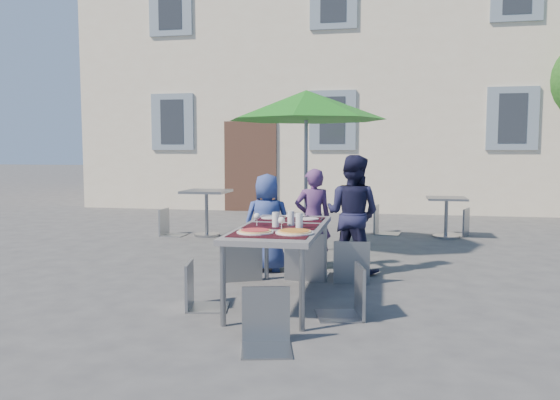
% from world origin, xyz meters
% --- Properties ---
extents(ground, '(90.00, 90.00, 0.00)m').
position_xyz_m(ground, '(0.00, 0.00, 0.00)').
color(ground, '#3F3F41').
rests_on(ground, ground).
extents(building, '(13.60, 8.20, 11.10)m').
position_xyz_m(building, '(-0.00, 11.50, 4.85)').
color(building, beige).
rests_on(building, ground).
extents(dining_table, '(0.80, 1.85, 0.76)m').
position_xyz_m(dining_table, '(0.25, -0.27, 0.70)').
color(dining_table, '#4C4C51').
rests_on(dining_table, ground).
extents(pizza_near_left, '(0.33, 0.33, 0.03)m').
position_xyz_m(pizza_near_left, '(0.11, -0.77, 0.77)').
color(pizza_near_left, white).
rests_on(pizza_near_left, dining_table).
extents(pizza_near_right, '(0.34, 0.34, 0.03)m').
position_xyz_m(pizza_near_right, '(0.46, -0.73, 0.77)').
color(pizza_near_right, white).
rests_on(pizza_near_right, dining_table).
extents(glassware, '(0.50, 0.42, 0.15)m').
position_xyz_m(glassware, '(0.30, -0.35, 0.83)').
color(glassware, silver).
rests_on(glassware, dining_table).
extents(place_settings, '(0.67, 0.47, 0.01)m').
position_xyz_m(place_settings, '(0.25, 0.38, 0.76)').
color(place_settings, white).
rests_on(place_settings, dining_table).
extents(child_0, '(0.65, 0.49, 1.21)m').
position_xyz_m(child_0, '(-0.17, 1.03, 0.61)').
color(child_0, '#32468B').
rests_on(child_0, ground).
extents(child_1, '(0.54, 0.44, 1.27)m').
position_xyz_m(child_1, '(0.37, 1.24, 0.63)').
color(child_1, '#58336A').
rests_on(child_1, ground).
extents(child_2, '(0.80, 0.62, 1.44)m').
position_xyz_m(child_2, '(0.87, 1.15, 0.72)').
color(child_2, '#1A1A39').
rests_on(child_2, ground).
extents(chair_0, '(0.58, 0.58, 0.98)m').
position_xyz_m(chair_0, '(-0.36, 0.53, 0.58)').
color(chair_0, gray).
rests_on(chair_0, ground).
extents(chair_1, '(0.48, 0.49, 1.05)m').
position_xyz_m(chair_1, '(0.36, 0.69, 0.62)').
color(chair_1, gray).
rests_on(chair_1, ground).
extents(chair_2, '(0.42, 0.43, 0.92)m').
position_xyz_m(chair_2, '(0.89, 0.65, 0.53)').
color(chair_2, gray).
rests_on(chair_2, ground).
extents(chair_3, '(0.44, 0.44, 0.84)m').
position_xyz_m(chair_3, '(-0.47, -0.67, 0.49)').
color(chair_3, '#8F939A').
rests_on(chair_3, ground).
extents(chair_4, '(0.48, 0.48, 0.89)m').
position_xyz_m(chair_4, '(0.95, -0.67, 0.52)').
color(chair_4, gray).
rests_on(chair_4, ground).
extents(chair_5, '(0.45, 0.46, 0.85)m').
position_xyz_m(chair_5, '(0.38, -1.54, 0.49)').
color(chair_5, gray).
rests_on(chair_5, ground).
extents(patio_umbrella, '(2.31, 2.31, 2.36)m').
position_xyz_m(patio_umbrella, '(0.11, 2.40, 2.12)').
color(patio_umbrella, '#95979C').
rests_on(patio_umbrella, ground).
extents(cafe_table_0, '(0.75, 0.75, 0.81)m').
position_xyz_m(cafe_table_0, '(-1.79, 3.51, 0.57)').
color(cafe_table_0, '#95979C').
rests_on(cafe_table_0, ground).
extents(bg_chair_l_0, '(0.41, 0.41, 0.89)m').
position_xyz_m(bg_chair_l_0, '(-2.48, 3.48, 0.52)').
color(bg_chair_l_0, '#91989D').
rests_on(bg_chair_l_0, ground).
extents(bg_chair_r_0, '(0.43, 0.43, 0.95)m').
position_xyz_m(bg_chair_r_0, '(-0.94, 3.42, 0.55)').
color(bg_chair_r_0, slate).
rests_on(bg_chair_r_0, ground).
extents(cafe_table_1, '(0.65, 0.65, 0.69)m').
position_xyz_m(cafe_table_1, '(2.29, 4.15, 0.45)').
color(cafe_table_1, '#95979C').
rests_on(cafe_table_1, ground).
extents(bg_chair_l_1, '(0.50, 0.49, 0.97)m').
position_xyz_m(bg_chair_l_1, '(1.21, 4.37, 0.57)').
color(bg_chair_l_1, gray).
rests_on(bg_chair_l_1, ground).
extents(bg_chair_r_1, '(0.53, 0.53, 0.92)m').
position_xyz_m(bg_chair_r_1, '(2.56, 4.42, 0.54)').
color(bg_chair_r_1, gray).
rests_on(bg_chair_r_1, ground).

